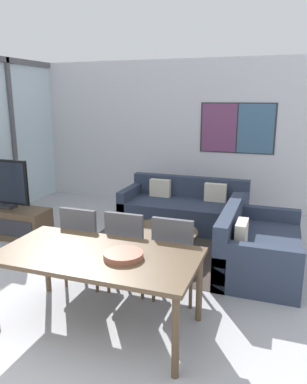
{
  "coord_description": "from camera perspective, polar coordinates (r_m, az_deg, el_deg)",
  "views": [
    {
      "loc": [
        2.0,
        -1.8,
        2.11
      ],
      "look_at": [
        0.49,
        2.48,
        0.95
      ],
      "focal_mm": 35.0,
      "sensor_mm": 36.0,
      "label": 1
    }
  ],
  "objects": [
    {
      "name": "television",
      "position": [
        6.11,
        -22.13,
        1.1
      ],
      "size": [
        0.93,
        0.2,
        0.75
      ],
      "color": "#2D2D33",
      "rests_on": "tv_console"
    },
    {
      "name": "sofa_side",
      "position": [
        4.91,
        15.05,
        -8.3
      ],
      "size": [
        0.94,
        1.62,
        0.77
      ],
      "rotation": [
        0.0,
        0.0,
        1.57
      ],
      "color": "#2D384C",
      "rests_on": "ground_plane"
    },
    {
      "name": "tv_console",
      "position": [
        6.26,
        -21.63,
        -4.21
      ],
      "size": [
        1.45,
        0.46,
        0.46
      ],
      "color": "brown",
      "rests_on": "ground_plane"
    },
    {
      "name": "sofa_main",
      "position": [
        6.34,
        4.81,
        -2.67
      ],
      "size": [
        2.03,
        0.94,
        0.77
      ],
      "color": "#2D384C",
      "rests_on": "ground_plane"
    },
    {
      "name": "dining_table",
      "position": [
        3.47,
        -8.47,
        -10.25
      ],
      "size": [
        1.83,
        0.93,
        0.74
      ],
      "color": "brown",
      "rests_on": "ground_plane"
    },
    {
      "name": "area_rug",
      "position": [
        5.24,
        1.03,
        -9.38
      ],
      "size": [
        2.38,
        1.61,
        0.01
      ],
      "color": "#473D38",
      "rests_on": "ground_plane"
    },
    {
      "name": "fruit_bowl",
      "position": [
        3.32,
        -4.62,
        -9.5
      ],
      "size": [
        0.35,
        0.35,
        0.05
      ],
      "color": "#995642",
      "rests_on": "dining_table"
    },
    {
      "name": "coffee_table",
      "position": [
        5.14,
        1.05,
        -6.78
      ],
      "size": [
        1.02,
        1.02,
        0.34
      ],
      "color": "brown",
      "rests_on": "ground_plane"
    },
    {
      "name": "dining_chair_centre",
      "position": [
        4.12,
        -3.78,
        -8.47
      ],
      "size": [
        0.46,
        0.46,
        0.94
      ],
      "color": "#4C4C51",
      "rests_on": "ground_plane"
    },
    {
      "name": "wall_back",
      "position": [
        7.39,
        4.01,
        8.8
      ],
      "size": [
        6.71,
        0.09,
        2.8
      ],
      "color": "silver",
      "rests_on": "ground_plane"
    },
    {
      "name": "dining_chair_right",
      "position": [
        3.95,
        3.35,
        -9.5
      ],
      "size": [
        0.46,
        0.46,
        0.94
      ],
      "color": "#4C4C51",
      "rests_on": "ground_plane"
    },
    {
      "name": "dining_chair_left",
      "position": [
        4.32,
        -10.43,
        -7.57
      ],
      "size": [
        0.46,
        0.46,
        0.94
      ],
      "color": "#4C4C51",
      "rests_on": "ground_plane"
    }
  ]
}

